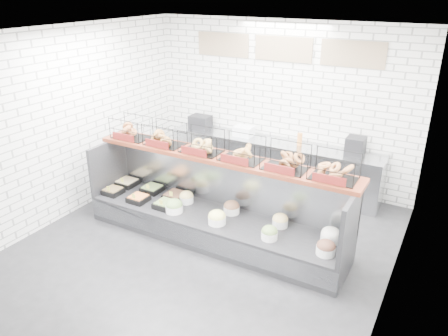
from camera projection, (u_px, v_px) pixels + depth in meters
The scene contains 5 objects.
ground at pixel (203, 248), 6.35m from camera, with size 5.50×5.50×0.00m, color black.
room_shell at pixel (223, 100), 6.03m from camera, with size 5.02×5.51×3.01m.
display_case at pixel (215, 218), 6.50m from camera, with size 4.00×0.90×1.20m.
bagel_shelf at pixel (221, 148), 6.22m from camera, with size 4.10×0.50×0.40m.
prep_counter at pixel (271, 163), 8.12m from camera, with size 4.00×0.60×1.20m.
Camera 1 is at (2.90, -4.56, 3.55)m, focal length 35.00 mm.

